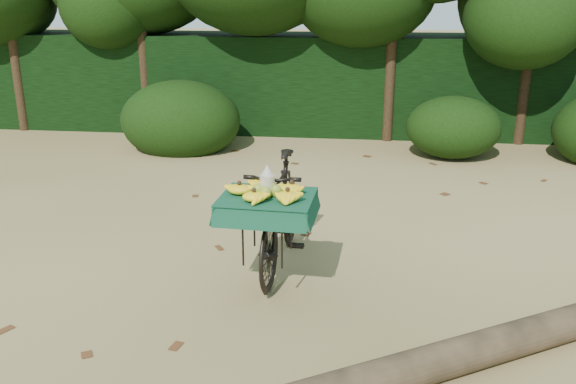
# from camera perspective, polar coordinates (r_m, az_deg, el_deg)

# --- Properties ---
(ground) EXTENTS (80.00, 80.00, 0.00)m
(ground) POSITION_cam_1_polar(r_m,az_deg,el_deg) (6.10, 5.96, -6.74)
(ground) COLOR tan
(ground) RESTS_ON ground
(vendor_bicycle) EXTENTS (0.82, 1.87, 1.11)m
(vendor_bicycle) POSITION_cam_1_polar(r_m,az_deg,el_deg) (5.81, -0.75, -1.93)
(vendor_bicycle) COLOR black
(vendor_bicycle) RESTS_ON ground
(fallen_log) EXTENTS (3.26, 2.14, 0.26)m
(fallen_log) POSITION_cam_1_polar(r_m,az_deg,el_deg) (4.73, 17.93, -13.72)
(fallen_log) COLOR brown
(fallen_log) RESTS_ON ground
(hedge_backdrop) EXTENTS (26.00, 1.80, 1.80)m
(hedge_backdrop) POSITION_cam_1_polar(r_m,az_deg,el_deg) (11.95, 6.89, 10.09)
(hedge_backdrop) COLOR black
(hedge_backdrop) RESTS_ON ground
(tree_row) EXTENTS (14.50, 2.00, 4.00)m
(tree_row) POSITION_cam_1_polar(r_m,az_deg,el_deg) (11.07, 3.58, 15.26)
(tree_row) COLOR black
(tree_row) RESTS_ON ground
(bush_clumps) EXTENTS (8.80, 1.70, 0.90)m
(bush_clumps) POSITION_cam_1_polar(r_m,az_deg,el_deg) (10.07, 9.53, 5.85)
(bush_clumps) COLOR black
(bush_clumps) RESTS_ON ground
(leaf_litter) EXTENTS (7.00, 7.30, 0.01)m
(leaf_litter) POSITION_cam_1_polar(r_m,az_deg,el_deg) (6.69, 6.10, -4.36)
(leaf_litter) COLOR #522E15
(leaf_litter) RESTS_ON ground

